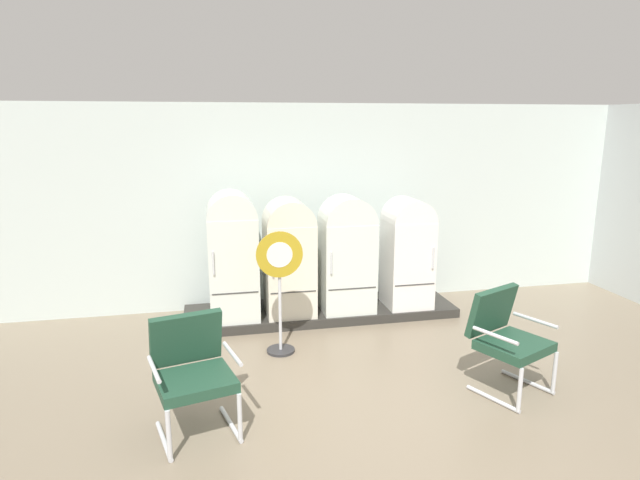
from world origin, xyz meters
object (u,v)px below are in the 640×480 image
armchair_right (506,334)px  armchair_left (192,367)px  refrigerator_1 (289,254)px  refrigerator_3 (407,249)px  refrigerator_0 (233,251)px  refrigerator_2 (347,251)px  sign_stand (280,291)px

armchair_right → armchair_left: bearing=-178.0°
refrigerator_1 → refrigerator_3: bearing=-0.7°
refrigerator_3 → refrigerator_0: bearing=178.9°
armchair_left → refrigerator_1: bearing=63.2°
refrigerator_3 → armchair_left: 3.63m
refrigerator_3 → armchair_right: bearing=-85.4°
refrigerator_3 → armchair_right: refrigerator_3 is taller
refrigerator_2 → sign_stand: (-1.01, -0.92, -0.19)m
refrigerator_1 → refrigerator_2: refrigerator_2 is taller
refrigerator_0 → armchair_left: bearing=-101.1°
refrigerator_3 → armchair_left: refrigerator_3 is taller
refrigerator_1 → refrigerator_0: bearing=178.0°
refrigerator_2 → refrigerator_3: (0.84, 0.01, -0.02)m
refrigerator_3 → refrigerator_1: bearing=179.3°
refrigerator_0 → refrigerator_3: bearing=-1.1°
armchair_left → armchair_right: 2.96m
refrigerator_0 → armchair_left: 2.43m
refrigerator_1 → armchair_right: 2.87m
refrigerator_1 → sign_stand: 1.00m
refrigerator_0 → sign_stand: size_ratio=1.14×
armchair_right → refrigerator_1: bearing=128.6°
refrigerator_2 → sign_stand: 1.38m
refrigerator_0 → armchair_left: size_ratio=1.62×
refrigerator_0 → refrigerator_3: (2.32, -0.04, -0.08)m
refrigerator_2 → armchair_left: bearing=-130.1°
refrigerator_0 → armchair_left: (-0.46, -2.35, -0.41)m
refrigerator_2 → sign_stand: bearing=-137.8°
refrigerator_0 → refrigerator_1: 0.72m
refrigerator_0 → refrigerator_3: 2.32m
armchair_right → sign_stand: (-2.03, 1.28, 0.16)m
refrigerator_0 → sign_stand: bearing=-64.4°
refrigerator_0 → refrigerator_3: refrigerator_0 is taller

